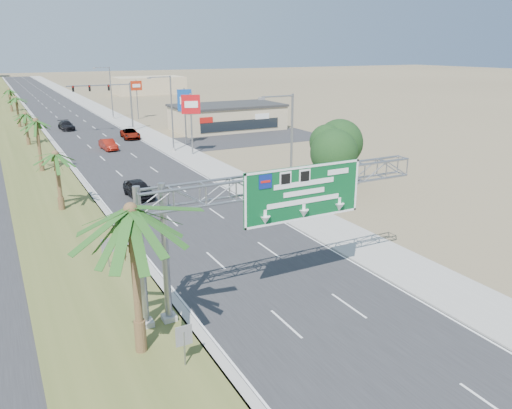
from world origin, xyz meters
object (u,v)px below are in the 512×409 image
object	(u,v)px
signal_mast	(119,102)
pole_sign_red_far	(136,88)
car_far	(66,126)
car_right_lane	(130,134)
car_mid_lane	(108,145)
sign_gantry	(275,194)
pole_sign_red_near	(191,107)
store_building	(227,118)
palm_near	(130,211)
car_left_lane	(139,189)
pole_sign_blue	(185,103)

from	to	relation	value
signal_mast	pole_sign_red_far	xyz separation A→B (m)	(6.74, 13.98, 1.06)
pole_sign_red_far	car_far	bearing A→B (deg)	-152.17
car_right_lane	car_mid_lane	bearing A→B (deg)	-119.22
sign_gantry	pole_sign_red_near	distance (m)	40.19
store_building	car_right_lane	size ratio (longest dim) A/B	3.40
car_far	pole_sign_red_near	distance (m)	32.12
sign_gantry	car_mid_lane	distance (m)	47.69
sign_gantry	palm_near	distance (m)	8.41
store_building	car_right_lane	bearing A→B (deg)	-175.97
palm_near	pole_sign_red_far	xyz separation A→B (m)	(21.11, 77.95, -1.02)
palm_near	pole_sign_red_near	distance (m)	44.71
sign_gantry	pole_sign_red_near	bearing A→B (deg)	75.50
signal_mast	car_left_lane	size ratio (longest dim) A/B	2.15
signal_mast	pole_sign_red_far	world-z (taller)	signal_mast
car_right_lane	pole_sign_red_far	world-z (taller)	pole_sign_red_far
pole_sign_blue	car_right_lane	bearing A→B (deg)	121.56
car_far	palm_near	bearing A→B (deg)	-99.35
sign_gantry	pole_sign_blue	xyz separation A→B (m)	(11.66, 45.55, -0.01)
car_right_lane	pole_sign_red_near	size ratio (longest dim) A/B	0.67
car_mid_lane	car_right_lane	distance (m)	8.97
car_left_lane	car_right_lane	bearing A→B (deg)	73.88
car_far	pole_sign_red_far	distance (m)	17.21
car_far	pole_sign_blue	distance (m)	26.88
car_right_lane	car_far	world-z (taller)	car_far
car_right_lane	car_far	size ratio (longest dim) A/B	1.04
pole_sign_red_near	pole_sign_red_far	xyz separation A→B (m)	(2.91, 37.12, -0.25)
sign_gantry	car_left_lane	world-z (taller)	sign_gantry
signal_mast	pole_sign_red_near	world-z (taller)	signal_mast
signal_mast	pole_sign_blue	xyz separation A→B (m)	(5.43, -16.50, 1.20)
car_mid_lane	pole_sign_blue	xyz separation A→B (m)	(10.67, -1.83, 5.32)
signal_mast	store_building	world-z (taller)	signal_mast
car_mid_lane	pole_sign_blue	distance (m)	12.06
car_mid_lane	car_right_lane	world-z (taller)	car_right_lane
store_building	car_mid_lane	xyz separation A→B (m)	(-22.07, -8.69, -1.27)
store_building	pole_sign_blue	xyz separation A→B (m)	(-11.40, -10.52, 4.05)
palm_near	sign_gantry	bearing A→B (deg)	13.32
car_right_lane	pole_sign_red_far	distance (m)	22.89
car_right_lane	pole_sign_blue	world-z (taller)	pole_sign_blue
palm_near	car_right_lane	distance (m)	58.84
sign_gantry	pole_sign_blue	world-z (taller)	pole_sign_blue
car_left_lane	car_far	xyz separation A→B (m)	(-0.07, 45.49, -0.07)
car_right_lane	signal_mast	bearing A→B (deg)	91.87
palm_near	pole_sign_red_near	bearing A→B (deg)	65.98
pole_sign_blue	pole_sign_red_far	xyz separation A→B (m)	(1.31, 30.47, -0.14)
palm_near	car_left_lane	bearing A→B (deg)	74.95
sign_gantry	car_left_lane	size ratio (longest dim) A/B	3.50
car_far	car_right_lane	bearing A→B (deg)	-64.98
signal_mast	car_mid_lane	world-z (taller)	signal_mast
car_far	store_building	bearing A→B (deg)	-30.52
pole_sign_red_near	pole_sign_blue	size ratio (longest dim) A/B	0.98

